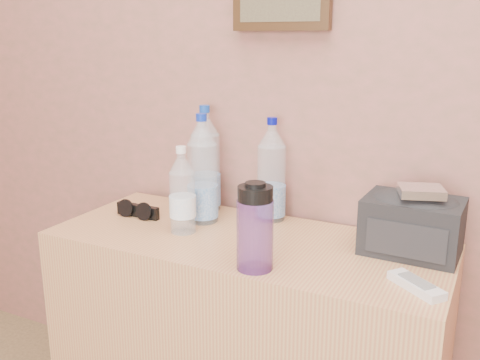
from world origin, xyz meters
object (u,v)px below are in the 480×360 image
dresser (245,347)px  pet_large_b (205,164)px  pet_large_c (271,175)px  pet_small (182,195)px  ac_remote (416,285)px  nalgene_bottle (255,227)px  toiletry_bag (412,222)px  pet_large_a (202,175)px  sunglasses (138,211)px  foil_packet (421,191)px

dresser → pet_large_b: bearing=142.3°
pet_large_c → pet_small: size_ratio=1.26×
pet_small → ac_remote: size_ratio=1.75×
dresser → pet_small: pet_small is taller
pet_large_b → ac_remote: (0.72, -0.29, -0.14)m
nalgene_bottle → toiletry_bag: 0.43m
dresser → nalgene_bottle: (0.11, -0.17, 0.46)m
dresser → toiletry_bag: 0.62m
pet_large_a → sunglasses: bearing=-164.0°
pet_large_b → foil_packet: 0.70m
pet_large_b → foil_packet: pet_large_b is taller
pet_large_a → pet_large_b: (-0.05, 0.11, 0.00)m
pet_large_a → pet_large_c: size_ratio=1.04×
nalgene_bottle → pet_large_b: bearing=134.3°
pet_large_a → pet_large_c: 0.21m
nalgene_bottle → toiletry_bag: size_ratio=0.90×
pet_large_c → foil_packet: size_ratio=2.98×
dresser → foil_packet: 0.70m
sunglasses → foil_packet: (0.84, 0.06, 0.16)m
toiletry_bag → foil_packet: foil_packet is taller
ac_remote → toiletry_bag: (-0.05, 0.22, 0.07)m
pet_large_a → pet_small: bearing=-92.0°
dresser → pet_large_c: bearing=91.0°
nalgene_bottle → foil_packet: size_ratio=2.05×
nalgene_bottle → ac_remote: (0.38, 0.06, -0.10)m
dresser → nalgene_bottle: size_ratio=5.11×
dresser → ac_remote: 0.62m
pet_large_a → pet_large_b: 0.12m
ac_remote → toiletry_bag: bearing=141.5°
pet_large_a → ac_remote: size_ratio=2.30×
sunglasses → ac_remote: sunglasses is taller
dresser → pet_large_c: pet_large_c is taller
sunglasses → ac_remote: 0.88m
dresser → toiletry_bag: (0.44, 0.11, 0.44)m
pet_large_a → foil_packet: (0.64, 0.00, 0.03)m
toiletry_bag → dresser: bearing=-164.4°
pet_small → foil_packet: (0.64, 0.11, 0.07)m
pet_large_c → dresser: bearing=-89.0°
pet_small → foil_packet: 0.65m
sunglasses → ac_remote: (0.87, -0.13, -0.01)m
pet_large_a → pet_large_b: bearing=115.9°
pet_large_a → nalgene_bottle: bearing=-40.1°
pet_small → ac_remote: 0.68m
sunglasses → dresser: bearing=-0.8°
pet_large_a → pet_small: 0.11m
pet_large_b → sunglasses: size_ratio=2.23×
dresser → pet_small: size_ratio=4.41×
pet_large_c → foil_packet: (0.46, -0.11, 0.04)m
sunglasses → foil_packet: 0.86m
pet_large_a → foil_packet: bearing=0.4°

